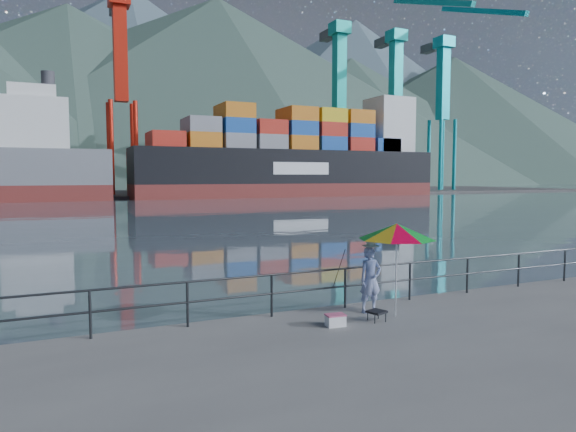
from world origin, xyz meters
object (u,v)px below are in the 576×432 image
object	(u,v)px
fisherman	(370,280)
container_ship	(299,161)
beach_umbrella	(397,232)
cooler_bag	(335,321)

from	to	relation	value
fisherman	container_ship	size ratio (longest dim) A/B	0.03
fisherman	container_ship	distance (m)	76.93
fisherman	beach_umbrella	xyz separation A→B (m)	(0.35, -0.55, 1.21)
beach_umbrella	container_ship	distance (m)	77.22
beach_umbrella	container_ship	world-z (taller)	container_ship
beach_umbrella	container_ship	size ratio (longest dim) A/B	0.04
fisherman	cooler_bag	world-z (taller)	fisherman
fisherman	container_ship	bearing A→B (deg)	66.76
fisherman	container_ship	world-z (taller)	container_ship
fisherman	beach_umbrella	distance (m)	1.38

